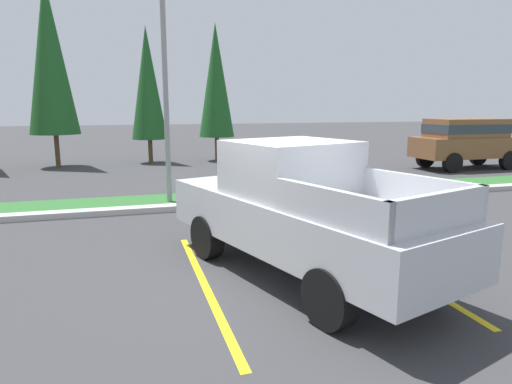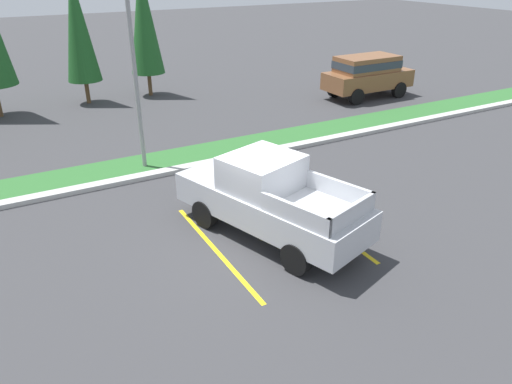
% 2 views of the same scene
% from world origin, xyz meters
% --- Properties ---
extents(ground_plane, '(120.00, 120.00, 0.00)m').
position_xyz_m(ground_plane, '(0.00, 0.00, 0.00)').
color(ground_plane, '#38383A').
extents(parking_line_near, '(0.12, 4.80, 0.01)m').
position_xyz_m(parking_line_near, '(-1.13, -0.08, 0.00)').
color(parking_line_near, yellow).
rests_on(parking_line_near, ground).
extents(parking_line_far, '(0.12, 4.80, 0.01)m').
position_xyz_m(parking_line_far, '(1.97, -0.08, 0.00)').
color(parking_line_far, yellow).
rests_on(parking_line_far, ground).
extents(curb_strip, '(56.00, 0.40, 0.15)m').
position_xyz_m(curb_strip, '(0.00, 5.00, 0.07)').
color(curb_strip, '#B2B2AD').
rests_on(curb_strip, ground).
extents(grass_median, '(56.00, 1.80, 0.06)m').
position_xyz_m(grass_median, '(0.00, 6.10, 0.03)').
color(grass_median, '#2D662D').
rests_on(grass_median, ground).
extents(pickup_truck_main, '(3.39, 5.55, 2.10)m').
position_xyz_m(pickup_truck_main, '(0.40, -0.03, 1.04)').
color(pickup_truck_main, black).
rests_on(pickup_truck_main, ground).
extents(suv_distant, '(4.61, 1.98, 2.10)m').
position_xyz_m(suv_distant, '(11.72, 9.46, 1.24)').
color(suv_distant, black).
rests_on(suv_distant, ground).
extents(street_light, '(0.24, 1.49, 6.55)m').
position_xyz_m(street_light, '(-1.05, 5.74, 3.82)').
color(street_light, gray).
rests_on(street_light, ground).
extents(cypress_tree_center, '(1.61, 1.61, 6.18)m').
position_xyz_m(cypress_tree_center, '(-0.98, 15.28, 3.64)').
color(cypress_tree_center, brown).
rests_on(cypress_tree_center, ground).
extents(cypress_tree_right_inner, '(1.68, 1.68, 6.45)m').
position_xyz_m(cypress_tree_right_inner, '(2.19, 15.28, 3.80)').
color(cypress_tree_right_inner, brown).
rests_on(cypress_tree_right_inner, ground).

